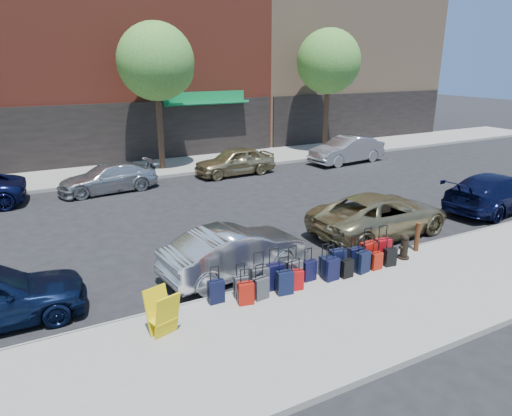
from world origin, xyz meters
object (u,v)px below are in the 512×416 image
car_far_2 (235,161)px  car_far_3 (347,150)px  bollard (417,236)px  suitcase_front_5 (309,270)px  car_near_3 (496,192)px  fire_hydrant (404,247)px  display_rack (163,313)px  car_near_2 (380,214)px  tree_right (330,63)px  car_near_1 (235,251)px  tree_center (159,64)px  car_far_1 (108,178)px

car_far_2 → car_far_3: 6.86m
car_far_3 → bollard: bearing=-35.3°
suitcase_front_5 → car_near_3: 10.10m
suitcase_front_5 → fire_hydrant: suitcase_front_5 is taller
display_rack → car_near_3: bearing=-6.3°
fire_hydrant → car_far_3: size_ratio=0.16×
bollard → car_near_2: (0.24, 1.87, 0.09)m
fire_hydrant → tree_right: bearing=59.4°
car_near_3 → fire_hydrant: bearing=99.5°
suitcase_front_5 → fire_hydrant: size_ratio=1.21×
fire_hydrant → car_near_3: size_ratio=0.15×
bollard → car_far_2: (-0.40, 11.71, 0.10)m
car_near_1 → car_far_2: 11.43m
bollard → display_rack: 8.00m
tree_center → tree_right: (10.50, 0.00, 0.00)m
tree_center → car_far_3: bearing=-16.8°
suitcase_front_5 → bollard: size_ratio=0.99×
fire_hydrant → tree_center: bearing=98.2°
car_far_1 → car_near_1: bearing=3.0°
fire_hydrant → car_near_2: car_near_2 is taller
tree_center → car_far_3: 11.18m
car_near_2 → tree_right: bearing=-32.5°
tree_center → display_rack: 16.37m
car_near_1 → car_far_1: car_near_1 is taller
car_near_1 → car_near_3: 11.34m
bollard → car_far_1: (-6.72, 11.53, 0.02)m
fire_hydrant → car_far_2: 11.96m
suitcase_front_5 → car_near_2: (4.17, 1.96, 0.27)m
car_near_3 → car_far_3: bearing=-9.2°
car_near_1 → car_near_2: size_ratio=0.82×
bollard → display_rack: size_ratio=0.92×
bollard → car_near_3: bearing=15.9°
tree_right → car_near_1: tree_right is taller
car_far_1 → fire_hydrant: bearing=22.1°
display_rack → car_near_2: bearing=1.2°
fire_hydrant → bollard: 0.79m
car_near_3 → car_far_1: size_ratio=1.15×
car_far_2 → bollard: bearing=0.4°
tree_right → suitcase_front_5: 18.84m
tree_center → bollard: bearing=-77.0°
tree_center → fire_hydrant: bearing=-80.1°
car_far_1 → car_far_2: (6.31, 0.18, 0.08)m
car_near_2 → car_near_3: bearing=-94.6°
car_near_3 → display_rack: bearing=93.2°
display_rack → car_far_3: car_far_3 is taller
bollard → car_far_1: 13.35m
tree_center → car_far_2: 6.08m
suitcase_front_5 → car_far_2: (3.53, 11.80, 0.28)m
car_near_2 → car_near_3: (5.77, -0.15, 0.03)m
car_near_2 → car_far_3: size_ratio=1.09×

